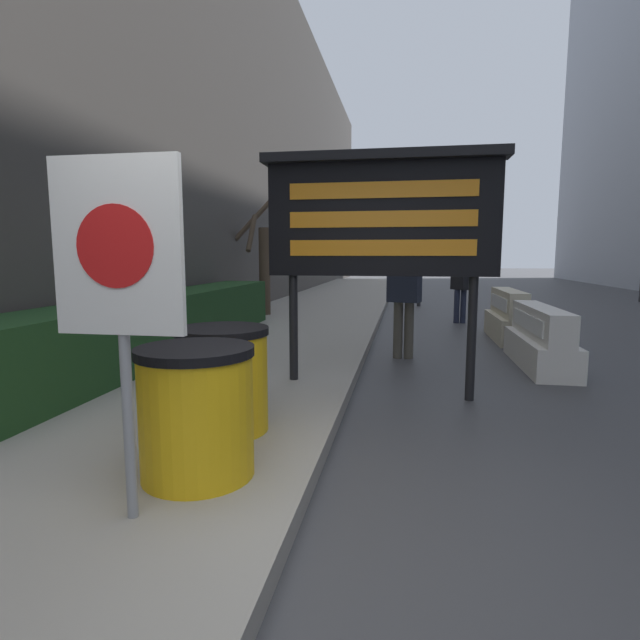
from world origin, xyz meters
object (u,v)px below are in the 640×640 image
(traffic_light_near_curb, at_px, (421,204))
(jersey_barrier_white, at_px, (540,340))
(warning_sign, at_px, (119,270))
(jersey_barrier_cream, at_px, (508,318))
(barrel_drum_foreground, at_px, (197,411))
(message_board, at_px, (382,217))
(pedestrian_passerby, at_px, (404,289))
(pedestrian_worker, at_px, (461,282))
(barrel_drum_middle, at_px, (223,379))

(traffic_light_near_curb, bearing_deg, jersey_barrier_white, -79.66)
(warning_sign, xyz_separation_m, jersey_barrier_cream, (3.38, 7.43, -1.10))
(barrel_drum_foreground, distance_m, traffic_light_near_curb, 13.15)
(message_board, bearing_deg, traffic_light_near_curb, 86.18)
(jersey_barrier_cream, bearing_deg, message_board, -117.23)
(barrel_drum_foreground, height_order, traffic_light_near_curb, traffic_light_near_curb)
(message_board, bearing_deg, pedestrian_passerby, 83.36)
(jersey_barrier_cream, bearing_deg, warning_sign, -114.48)
(pedestrian_passerby, bearing_deg, message_board, -79.92)
(traffic_light_near_curb, xyz_separation_m, pedestrian_worker, (0.86, -3.70, -2.18))
(warning_sign, bearing_deg, jersey_barrier_cream, 65.52)
(pedestrian_worker, bearing_deg, message_board, 129.54)
(barrel_drum_middle, relative_size, pedestrian_worker, 0.53)
(jersey_barrier_cream, bearing_deg, pedestrian_worker, 106.18)
(barrel_drum_middle, bearing_deg, traffic_light_near_curb, 81.09)
(barrel_drum_middle, height_order, pedestrian_passerby, pedestrian_passerby)
(barrel_drum_middle, xyz_separation_m, message_board, (1.19, 1.75, 1.42))
(message_board, distance_m, pedestrian_worker, 6.75)
(jersey_barrier_cream, distance_m, pedestrian_passerby, 2.92)
(message_board, xyz_separation_m, traffic_light_near_curb, (0.68, 10.19, 1.14))
(barrel_drum_foreground, height_order, barrel_drum_middle, same)
(jersey_barrier_white, relative_size, pedestrian_worker, 1.32)
(warning_sign, bearing_deg, barrel_drum_foreground, 76.18)
(message_board, bearing_deg, jersey_barrier_white, 41.27)
(barrel_drum_middle, xyz_separation_m, pedestrian_worker, (2.73, 8.24, 0.38))
(warning_sign, bearing_deg, message_board, 69.39)
(barrel_drum_foreground, xyz_separation_m, barrel_drum_middle, (-0.14, 0.85, 0.00))
(jersey_barrier_cream, distance_m, pedestrian_worker, 2.40)
(warning_sign, height_order, pedestrian_worker, warning_sign)
(barrel_drum_middle, bearing_deg, jersey_barrier_cream, 60.60)
(jersey_barrier_white, height_order, pedestrian_passerby, pedestrian_passerby)
(message_board, relative_size, jersey_barrier_cream, 1.40)
(traffic_light_near_curb, relative_size, pedestrian_worker, 2.67)
(message_board, relative_size, traffic_light_near_curb, 0.62)
(message_board, distance_m, pedestrian_passerby, 2.38)
(jersey_barrier_cream, bearing_deg, pedestrian_passerby, -132.94)
(barrel_drum_middle, height_order, traffic_light_near_curb, traffic_light_near_curb)
(barrel_drum_middle, height_order, message_board, message_board)
(jersey_barrier_cream, xyz_separation_m, pedestrian_passerby, (-1.94, -2.08, 0.66))
(message_board, bearing_deg, warning_sign, -110.61)
(barrel_drum_foreground, distance_m, pedestrian_worker, 9.46)
(barrel_drum_middle, bearing_deg, warning_sign, -90.09)
(barrel_drum_foreground, relative_size, jersey_barrier_white, 0.40)
(jersey_barrier_white, height_order, jersey_barrier_cream, jersey_barrier_cream)
(message_board, xyz_separation_m, jersey_barrier_cream, (2.19, 4.25, -1.59))
(jersey_barrier_white, distance_m, pedestrian_passerby, 2.07)
(jersey_barrier_white, distance_m, jersey_barrier_cream, 2.33)
(traffic_light_near_curb, bearing_deg, pedestrian_worker, -76.92)
(jersey_barrier_cream, height_order, pedestrian_passerby, pedestrian_passerby)
(jersey_barrier_white, bearing_deg, pedestrian_worker, 98.09)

